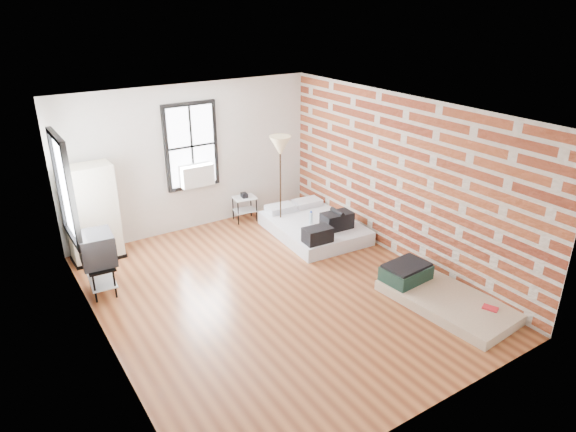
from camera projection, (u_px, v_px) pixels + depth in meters
ground at (275, 293)px, 7.95m from camera, size 6.00×6.00×0.00m
room_shell at (275, 177)px, 7.66m from camera, size 5.02×6.02×2.80m
mattress_main at (314, 226)px, 9.83m from camera, size 1.57×2.05×0.63m
mattress_bare at (437, 294)px, 7.68m from camera, size 1.18×2.03×0.42m
wardrobe at (92, 214)px, 8.66m from camera, size 0.87×0.51×1.70m
side_table at (244, 202)px, 10.37m from camera, size 0.49×0.41×0.59m
floor_lamp at (280, 150)px, 9.47m from camera, size 0.40×0.40×1.87m
tv_stand at (98, 251)px, 7.73m from camera, size 0.54×0.73×0.98m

